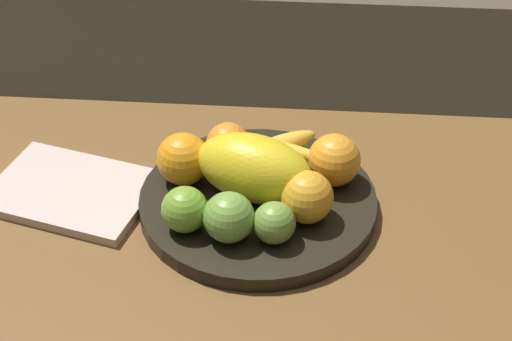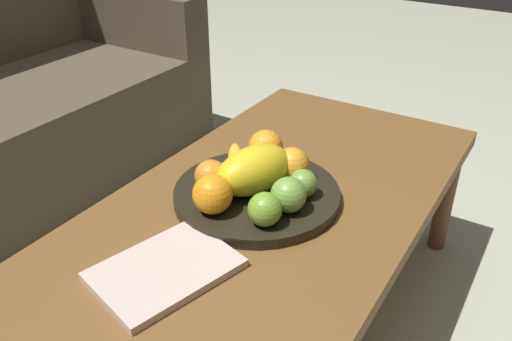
# 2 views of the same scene
# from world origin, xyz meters

# --- Properties ---
(ground_plane) EXTENTS (8.00, 8.00, 0.00)m
(ground_plane) POSITION_xyz_m (0.00, 0.00, 0.00)
(ground_plane) COLOR #AAAD96
(coffee_table) EXTENTS (1.24, 0.64, 0.39)m
(coffee_table) POSITION_xyz_m (0.00, 0.00, 0.35)
(coffee_table) COLOR brown
(coffee_table) RESTS_ON ground_plane
(fruit_bowl) EXTENTS (0.37, 0.37, 0.03)m
(fruit_bowl) POSITION_xyz_m (-0.00, 0.03, 0.41)
(fruit_bowl) COLOR black
(fruit_bowl) RESTS_ON coffee_table
(melon_large_front) EXTENTS (0.21, 0.16, 0.10)m
(melon_large_front) POSITION_xyz_m (-0.01, 0.03, 0.47)
(melon_large_front) COLOR yellow
(melon_large_front) RESTS_ON fruit_bowl
(orange_front) EXTENTS (0.07, 0.07, 0.07)m
(orange_front) POSITION_xyz_m (-0.06, 0.11, 0.45)
(orange_front) COLOR orange
(orange_front) RESTS_ON fruit_bowl
(orange_left) EXTENTS (0.08, 0.08, 0.08)m
(orange_left) POSITION_xyz_m (-0.12, 0.06, 0.46)
(orange_left) COLOR orange
(orange_left) RESTS_ON fruit_bowl
(orange_right) EXTENTS (0.08, 0.08, 0.08)m
(orange_right) POSITION_xyz_m (0.12, 0.07, 0.46)
(orange_right) COLOR orange
(orange_right) RESTS_ON fruit_bowl
(orange_back) EXTENTS (0.08, 0.08, 0.08)m
(orange_back) POSITION_xyz_m (0.08, -0.02, 0.46)
(orange_back) COLOR orange
(orange_back) RESTS_ON fruit_bowl
(apple_front) EXTENTS (0.08, 0.08, 0.08)m
(apple_front) POSITION_xyz_m (-0.03, -0.07, 0.46)
(apple_front) COLOR #71A03E
(apple_front) RESTS_ON fruit_bowl
(apple_left) EXTENTS (0.07, 0.07, 0.07)m
(apple_left) POSITION_xyz_m (-0.10, -0.06, 0.45)
(apple_left) COLOR #71A02F
(apple_left) RESTS_ON fruit_bowl
(apple_right) EXTENTS (0.06, 0.06, 0.06)m
(apple_right) POSITION_xyz_m (0.03, -0.07, 0.45)
(apple_right) COLOR olive
(apple_right) RESTS_ON fruit_bowl
(banana_bunch) EXTENTS (0.17, 0.12, 0.06)m
(banana_bunch) POSITION_xyz_m (0.01, 0.09, 0.45)
(banana_bunch) COLOR yellow
(banana_bunch) RESTS_ON fruit_bowl
(magazine) EXTENTS (0.29, 0.24, 0.02)m
(magazine) POSITION_xyz_m (-0.30, 0.04, 0.40)
(magazine) COLOR beige
(magazine) RESTS_ON coffee_table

